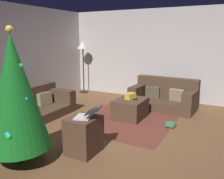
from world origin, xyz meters
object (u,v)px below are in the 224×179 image
(laptop, at_px, (87,114))
(couch_right, at_px, (164,97))
(book_stack, at_px, (170,125))
(gift_box, at_px, (130,96))
(couch_left, at_px, (35,106))
(corner_lamp, at_px, (83,49))
(ottoman, at_px, (131,108))
(christmas_tree, at_px, (15,92))
(tv_remote, at_px, (134,99))
(side_table, at_px, (84,135))

(laptop, bearing_deg, couch_right, -6.93)
(couch_right, bearing_deg, book_stack, 114.58)
(gift_box, distance_m, book_stack, 1.09)
(couch_left, distance_m, laptop, 2.25)
(gift_box, height_order, corner_lamp, corner_lamp)
(ottoman, bearing_deg, christmas_tree, 166.43)
(couch_left, height_order, gift_box, couch_left)
(couch_right, xyz_separation_m, laptop, (-3.01, 0.37, 0.35))
(christmas_tree, distance_m, book_stack, 3.08)
(ottoman, distance_m, tv_remote, 0.24)
(christmas_tree, xyz_separation_m, laptop, (0.71, -0.71, -0.42))
(couch_left, xyz_separation_m, gift_box, (1.01, -1.94, 0.24))
(ottoman, height_order, corner_lamp, corner_lamp)
(ottoman, distance_m, book_stack, 0.98)
(ottoman, bearing_deg, gift_box, 42.29)
(christmas_tree, distance_m, corner_lamp, 4.58)
(tv_remote, xyz_separation_m, book_stack, (-0.15, -0.88, -0.40))
(laptop, relative_size, corner_lamp, 0.28)
(book_stack, xyz_separation_m, corner_lamp, (1.76, 3.36, 1.39))
(couch_right, distance_m, side_table, 3.06)
(christmas_tree, bearing_deg, couch_left, 39.71)
(side_table, relative_size, book_stack, 2.13)
(corner_lamp, bearing_deg, couch_left, -170.14)
(couch_left, height_order, ottoman, couch_left)
(gift_box, xyz_separation_m, book_stack, (-0.16, -0.97, -0.46))
(couch_right, relative_size, side_table, 2.85)
(gift_box, bearing_deg, christmas_tree, 166.82)
(christmas_tree, relative_size, laptop, 4.16)
(laptop, xyz_separation_m, corner_lamp, (3.49, 2.49, 0.79))
(side_table, relative_size, corner_lamp, 0.35)
(gift_box, distance_m, tv_remote, 0.11)
(couch_right, xyz_separation_m, corner_lamp, (0.48, 2.86, 1.14))
(tv_remote, bearing_deg, ottoman, 96.97)
(couch_left, relative_size, couch_right, 1.01)
(couch_left, relative_size, christmas_tree, 0.86)
(couch_right, bearing_deg, laptop, 86.39)
(tv_remote, relative_size, christmas_tree, 0.08)
(couch_right, bearing_deg, gift_box, 70.64)
(gift_box, relative_size, tv_remote, 1.42)
(laptop, bearing_deg, gift_box, 3.09)
(couch_left, distance_m, gift_box, 2.19)
(couch_left, xyz_separation_m, book_stack, (0.84, -2.90, -0.22))
(ottoman, relative_size, christmas_tree, 0.40)
(book_stack, bearing_deg, tv_remote, 80.05)
(couch_left, bearing_deg, tv_remote, 116.01)
(couch_right, xyz_separation_m, book_stack, (-1.28, -0.50, -0.26))
(side_table, bearing_deg, laptop, -72.86)
(couch_right, relative_size, ottoman, 2.14)
(tv_remote, distance_m, book_stack, 0.98)
(christmas_tree, relative_size, side_table, 3.35)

